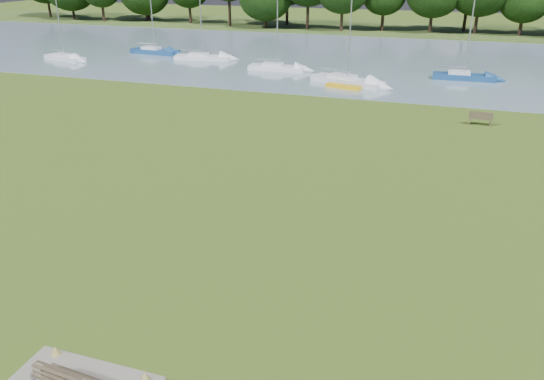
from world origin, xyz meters
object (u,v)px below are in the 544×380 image
(riverbank_bench, at_px, (480,118))
(sailboat_7, at_px, (64,56))
(sailboat_2, at_px, (463,74))
(sailboat_5, at_px, (277,66))
(kayak, at_px, (343,87))
(sailboat_3, at_px, (154,50))
(sailboat_0, at_px, (202,56))
(sailboat_4, at_px, (347,79))

(riverbank_bench, height_order, sailboat_7, sailboat_7)
(sailboat_2, bearing_deg, sailboat_5, -177.74)
(kayak, distance_m, sailboat_3, 28.82)
(sailboat_2, bearing_deg, riverbank_bench, -87.42)
(sailboat_0, xyz_separation_m, sailboat_7, (-15.35, -5.39, -0.01))
(sailboat_4, relative_size, sailboat_7, 1.07)
(sailboat_2, height_order, sailboat_3, sailboat_2)
(sailboat_3, bearing_deg, sailboat_0, -9.35)
(sailboat_2, distance_m, sailboat_3, 37.06)
(riverbank_bench, height_order, sailboat_2, sailboat_2)
(sailboat_0, bearing_deg, sailboat_2, -15.01)
(kayak, relative_size, sailboat_7, 0.40)
(sailboat_2, xyz_separation_m, sailboat_4, (-10.58, -5.40, -0.06))
(kayak, height_order, sailboat_3, sailboat_3)
(kayak, relative_size, sailboat_4, 0.37)
(kayak, height_order, sailboat_4, sailboat_4)
(sailboat_2, bearing_deg, kayak, -146.03)
(sailboat_3, distance_m, sailboat_4, 27.91)
(riverbank_bench, distance_m, sailboat_7, 47.70)
(sailboat_0, relative_size, sailboat_5, 1.18)
(riverbank_bench, xyz_separation_m, sailboat_4, (-11.78, 10.53, 0.02))
(riverbank_bench, relative_size, sailboat_3, 0.19)
(kayak, xyz_separation_m, sailboat_7, (-34.30, 4.39, 0.28))
(sailboat_0, bearing_deg, sailboat_3, 155.77)
(sailboat_3, bearing_deg, riverbank_bench, -23.45)
(kayak, bearing_deg, riverbank_bench, -20.13)
(sailboat_2, xyz_separation_m, sailboat_7, (-44.74, -3.11, -0.09))
(sailboat_0, relative_size, sailboat_4, 0.94)
(sailboat_2, xyz_separation_m, sailboat_3, (-36.83, 4.08, -0.01))
(sailboat_3, height_order, sailboat_4, sailboat_4)
(sailboat_4, bearing_deg, kayak, -65.63)
(sailboat_4, bearing_deg, riverbank_bench, -21.03)
(riverbank_bench, bearing_deg, sailboat_5, 146.41)
(sailboat_3, xyz_separation_m, sailboat_4, (26.25, -9.48, -0.05))
(riverbank_bench, relative_size, sailboat_4, 0.18)
(sailboat_5, bearing_deg, sailboat_2, 1.25)
(sailboat_7, bearing_deg, riverbank_bench, 0.72)
(sailboat_0, relative_size, sailboat_7, 1.01)
(sailboat_2, distance_m, sailboat_7, 44.85)
(sailboat_0, distance_m, sailboat_2, 29.48)
(sailboat_0, distance_m, sailboat_4, 20.32)
(riverbank_bench, height_order, kayak, riverbank_bench)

